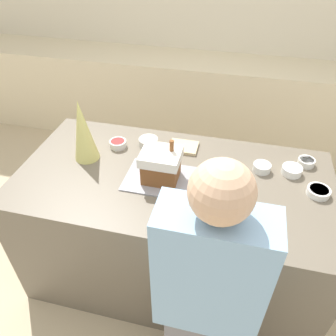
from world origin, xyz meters
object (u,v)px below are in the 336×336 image
candy_bowl_near_tray_right (148,142)px  candy_bowl_beside_tree (118,144)px  baking_tray (161,179)px  decorative_tree (83,131)px  person (206,306)px  gingerbread_house (161,165)px  candy_bowl_front_corner (292,170)px  candy_bowl_far_left (306,162)px  candy_bowl_behind_tray (318,191)px  cookbook (183,147)px  candy_bowl_near_tray_left (262,167)px

candy_bowl_near_tray_right → candy_bowl_beside_tree: bearing=-162.5°
baking_tray → decorative_tree: (-0.50, 0.10, 0.19)m
baking_tray → candy_bowl_near_tray_right: size_ratio=3.30×
baking_tray → person: size_ratio=0.26×
candy_bowl_near_tray_right → person: 1.11m
gingerbread_house → candy_bowl_near_tray_right: 0.36m
candy_bowl_front_corner → candy_bowl_far_left: (0.09, 0.11, -0.00)m
candy_bowl_beside_tree → candy_bowl_front_corner: bearing=-1.1°
decorative_tree → candy_bowl_behind_tray: bearing=-0.7°
cookbook → person: person is taller
candy_bowl_behind_tray → cookbook: size_ratio=0.67×
gingerbread_house → candy_bowl_beside_tree: (-0.36, 0.25, -0.08)m
candy_bowl_near_tray_left → candy_bowl_beside_tree: 0.92m
candy_bowl_beside_tree → candy_bowl_behind_tray: bearing=-8.0°
candy_bowl_near_tray_right → candy_bowl_behind_tray: 1.06m
gingerbread_house → candy_bowl_near_tray_left: size_ratio=2.38×
gingerbread_house → candy_bowl_behind_tray: size_ratio=2.01×
candy_bowl_near_tray_right → cookbook: bearing=5.8°
candy_bowl_near_tray_left → candy_bowl_near_tray_right: bearing=172.6°
cookbook → candy_bowl_beside_tree: bearing=-168.8°
candy_bowl_near_tray_right → gingerbread_house: bearing=-61.8°
candy_bowl_far_left → person: size_ratio=0.06×
cookbook → person: size_ratio=0.12×
baking_tray → candy_bowl_beside_tree: size_ratio=3.77×
candy_bowl_behind_tray → candy_bowl_front_corner: candy_bowl_front_corner is taller
candy_bowl_far_left → baking_tray: bearing=-157.7°
baking_tray → person: person is taller
candy_bowl_near_tray_left → person: bearing=-102.8°
baking_tray → candy_bowl_near_tray_right: 0.35m
candy_bowl_front_corner → candy_bowl_far_left: candy_bowl_front_corner is taller
gingerbread_house → candy_bowl_far_left: size_ratio=2.49×
gingerbread_house → person: size_ratio=0.16×
candy_bowl_beside_tree → cookbook: (0.42, 0.08, -0.01)m
candy_bowl_behind_tray → candy_bowl_far_left: 0.26m
decorative_tree → candy_bowl_near_tray_right: decorative_tree is taller
decorative_tree → baking_tray: bearing=-10.9°
candy_bowl_front_corner → cookbook: bearing=171.2°
candy_bowl_behind_tray → person: (-0.50, -0.73, -0.10)m
candy_bowl_front_corner → candy_bowl_near_tray_left: bearing=-175.3°
candy_bowl_front_corner → person: 0.96m
gingerbread_house → candy_bowl_far_left: 0.89m
gingerbread_house → person: 0.77m
baking_tray → candy_bowl_near_tray_left: size_ratio=3.95×
candy_bowl_near_tray_right → person: bearing=-61.3°
candy_bowl_beside_tree → person: (0.72, -0.91, -0.11)m
decorative_tree → cookbook: bearing=22.9°
baking_tray → person: (0.36, -0.65, -0.09)m
gingerbread_house → cookbook: 0.35m
candy_bowl_front_corner → gingerbread_house: bearing=-162.5°
person → candy_bowl_behind_tray: bearing=55.7°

